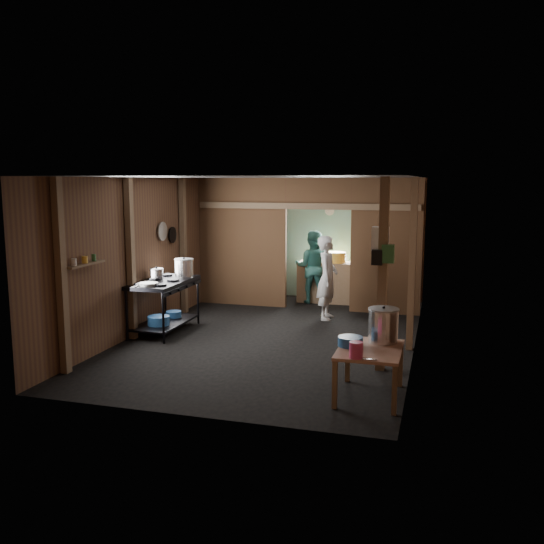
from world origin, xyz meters
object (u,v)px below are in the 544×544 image
(gas_range, at_px, (164,306))
(pink_bucket, at_px, (356,350))
(cook, at_px, (327,278))
(yellow_tub, at_px, (337,257))
(stove_pot_large, at_px, (184,268))
(prep_table, at_px, (369,373))
(stock_pot, at_px, (383,326))

(gas_range, relative_size, pink_bucket, 8.18)
(pink_bucket, relative_size, cook, 0.12)
(yellow_tub, relative_size, cook, 0.25)
(gas_range, distance_m, pink_bucket, 4.41)
(stove_pot_large, xyz_separation_m, cook, (2.30, 1.23, -0.26))
(yellow_tub, bearing_deg, stove_pot_large, -128.65)
(prep_table, bearing_deg, yellow_tub, 104.09)
(gas_range, distance_m, stock_pot, 4.24)
(pink_bucket, xyz_separation_m, yellow_tub, (-1.23, 5.75, 0.27))
(stock_pot, relative_size, yellow_tub, 1.12)
(prep_table, bearing_deg, stove_pot_large, 144.04)
(prep_table, xyz_separation_m, stove_pot_large, (-3.54, 2.57, 0.73))
(stock_pot, bearing_deg, prep_table, -110.50)
(prep_table, xyz_separation_m, pink_bucket, (-0.11, -0.42, 0.39))
(prep_table, relative_size, cook, 0.65)
(stove_pot_large, bearing_deg, pink_bucket, -41.07)
(stove_pot_large, xyz_separation_m, yellow_tub, (2.20, 2.76, -0.07))
(stock_pot, relative_size, cook, 0.29)
(stock_pot, bearing_deg, pink_bucket, -106.78)
(stove_pot_large, bearing_deg, prep_table, -35.96)
(stock_pot, height_order, cook, cook)
(gas_range, bearing_deg, cook, 34.37)
(prep_table, height_order, cook, cook)
(gas_range, relative_size, stock_pot, 3.39)
(gas_range, distance_m, cook, 3.02)
(prep_table, distance_m, stove_pot_large, 4.43)
(stock_pot, height_order, pink_bucket, stock_pot)
(gas_range, xyz_separation_m, prep_table, (3.71, -2.10, -0.14))
(prep_table, relative_size, pink_bucket, 5.52)
(stove_pot_large, height_order, pink_bucket, stove_pot_large)
(prep_table, relative_size, stock_pot, 2.28)
(stove_pot_large, height_order, stock_pot, stove_pot_large)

